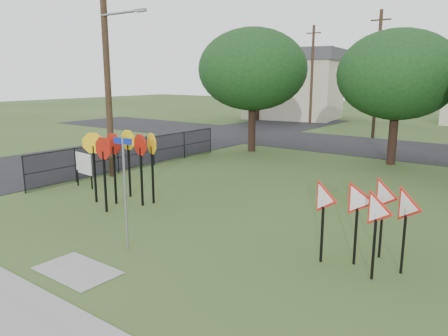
# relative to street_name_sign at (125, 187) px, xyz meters

# --- Properties ---
(ground) EXTENTS (140.00, 140.00, 0.00)m
(ground) POSITION_rel_street_name_sign_xyz_m (0.11, 0.77, -1.70)
(ground) COLOR #2E4B1C
(sidewalk) EXTENTS (30.00, 1.60, 0.02)m
(sidewalk) POSITION_rel_street_name_sign_xyz_m (0.11, -3.43, -1.69)
(sidewalk) COLOR gray
(sidewalk) RESTS_ON ground
(street_left) EXTENTS (8.00, 50.00, 0.02)m
(street_left) POSITION_rel_street_name_sign_xyz_m (-11.89, 10.77, -1.69)
(street_left) COLOR black
(street_left) RESTS_ON ground
(street_far) EXTENTS (60.00, 8.00, 0.02)m
(street_far) POSITION_rel_street_name_sign_xyz_m (0.11, 20.77, -1.69)
(street_far) COLOR black
(street_far) RESTS_ON ground
(curb_pad) EXTENTS (2.00, 1.20, 0.02)m
(curb_pad) POSITION_rel_street_name_sign_xyz_m (0.11, -1.63, -1.69)
(curb_pad) COLOR gray
(curb_pad) RESTS_ON ground
(street_name_sign) EXTENTS (0.61, 0.07, 2.97)m
(street_name_sign) POSITION_rel_street_name_sign_xyz_m (0.00, 0.00, 0.00)
(street_name_sign) COLOR gray
(street_name_sign) RESTS_ON ground
(stop_sign_cluster) EXTENTS (2.45, 1.87, 2.57)m
(stop_sign_cluster) POSITION_rel_street_name_sign_xyz_m (-3.33, 2.70, 0.19)
(stop_sign_cluster) COLOR black
(stop_sign_cluster) RESTS_ON ground
(yield_sign_cluster) EXTENTS (2.59, 1.76, 2.09)m
(yield_sign_cluster) POSITION_rel_street_name_sign_xyz_m (5.42, 2.70, -0.16)
(yield_sign_cluster) COLOR black
(yield_sign_cluster) RESTS_ON ground
(info_board) EXTENTS (1.14, 0.15, 1.43)m
(info_board) POSITION_rel_street_name_sign_xyz_m (-6.45, 3.27, -0.75)
(info_board) COLOR black
(info_board) RESTS_ON ground
(utility_pole_main) EXTENTS (3.55, 0.33, 10.00)m
(utility_pole_main) POSITION_rel_street_name_sign_xyz_m (-7.12, 5.27, 3.51)
(utility_pole_main) COLOR #3C2A1B
(utility_pole_main) RESTS_ON ground
(far_pole_a) EXTENTS (1.40, 0.24, 9.00)m
(far_pole_a) POSITION_rel_street_name_sign_xyz_m (-1.89, 24.77, 2.90)
(far_pole_a) COLOR #3C2A1B
(far_pole_a) RESTS_ON ground
(far_pole_c) EXTENTS (1.40, 0.24, 9.00)m
(far_pole_c) POSITION_rel_street_name_sign_xyz_m (-9.89, 30.77, 2.90)
(far_pole_c) COLOR #3C2A1B
(far_pole_c) RESTS_ON ground
(fence_run) EXTENTS (0.05, 11.55, 1.50)m
(fence_run) POSITION_rel_street_name_sign_xyz_m (-7.49, 7.02, -0.92)
(fence_run) COLOR black
(fence_run) RESTS_ON ground
(house_left) EXTENTS (10.58, 8.88, 7.20)m
(house_left) POSITION_rel_street_name_sign_xyz_m (-13.89, 34.77, 1.95)
(house_left) COLOR beige
(house_left) RESTS_ON ground
(tree_near_left) EXTENTS (6.40, 6.40, 7.27)m
(tree_near_left) POSITION_rel_street_name_sign_xyz_m (-5.89, 14.77, 3.15)
(tree_near_left) COLOR black
(tree_near_left) RESTS_ON ground
(tree_near_mid) EXTENTS (6.00, 6.00, 6.80)m
(tree_near_mid) POSITION_rel_street_name_sign_xyz_m (2.11, 15.77, 2.84)
(tree_near_mid) COLOR black
(tree_near_mid) RESTS_ON ground
(tree_far_left) EXTENTS (6.80, 6.80, 7.73)m
(tree_far_left) POSITION_rel_street_name_sign_xyz_m (-15.89, 30.77, 3.47)
(tree_far_left) COLOR black
(tree_far_left) RESTS_ON ground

